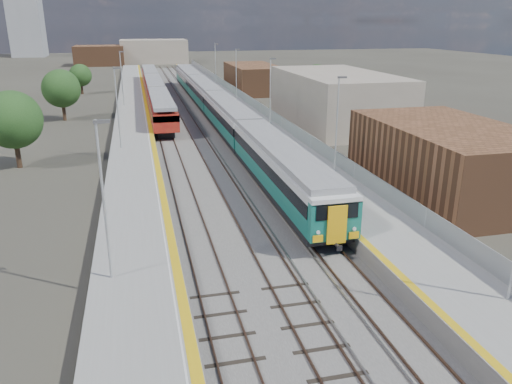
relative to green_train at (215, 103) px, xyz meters
name	(u,v)px	position (x,y,z in m)	size (l,w,h in m)	color
ground	(205,122)	(-1.50, -0.68, -2.32)	(320.00, 320.00, 0.00)	#47443A
ballast_bed	(186,119)	(-3.75, 1.82, -2.29)	(10.50, 155.00, 0.06)	#565451
tracks	(189,116)	(-3.15, 3.49, -2.21)	(8.96, 160.00, 0.17)	#4C3323
platform_right	(241,113)	(3.78, 1.81, -1.78)	(4.70, 155.00, 8.52)	slate
platform_left	(133,118)	(-10.55, 1.81, -1.80)	(4.30, 155.00, 8.52)	slate
buildings	(95,28)	(-19.62, 87.92, 8.39)	(72.00, 185.50, 40.00)	brown
green_train	(215,103)	(0.00, 0.00, 0.00)	(2.99, 83.11, 3.29)	black
red_train	(154,89)	(-7.00, 17.70, -0.20)	(2.84, 57.58, 3.58)	black
tree_a	(13,120)	(-20.55, -17.84, 2.00)	(5.05, 5.05, 6.85)	#382619
tree_b	(61,89)	(-19.31, 4.87, 1.84)	(4.88, 4.88, 6.61)	#382619
tree_c	(80,75)	(-19.28, 30.56, 0.99)	(3.89, 3.89, 5.27)	#382619
tree_d	(316,76)	(20.93, 19.30, 1.06)	(3.97, 3.97, 5.38)	#382619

